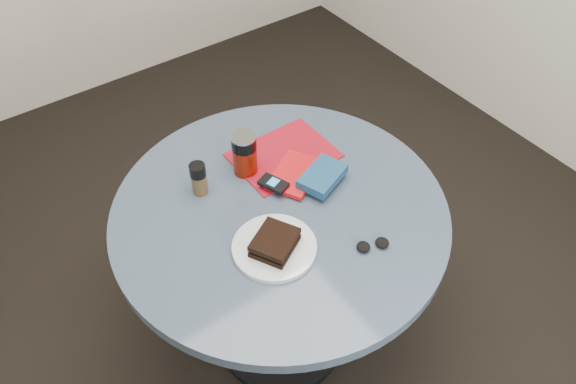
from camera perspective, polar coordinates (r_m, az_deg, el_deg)
ground at (r=2.27m, az=-0.64°, el=-14.44°), size 4.00×4.00×0.00m
table at (r=1.78m, az=-0.79°, el=-5.16°), size 1.00×1.00×0.75m
plate at (r=1.55m, az=-1.40°, el=-5.65°), size 0.27×0.27×0.01m
sandwich at (r=1.53m, az=-1.36°, el=-5.15°), size 0.16×0.15×0.04m
soda_can at (r=1.72m, az=-4.44°, el=3.88°), size 0.09×0.09×0.14m
pepper_grinder at (r=1.68m, az=-9.05°, el=1.35°), size 0.06×0.06×0.11m
magazine at (r=1.82m, az=-0.46°, el=3.75°), size 0.32×0.24×0.01m
red_book at (r=1.74m, az=0.70°, el=1.82°), size 0.22×0.20×0.02m
novel at (r=1.70m, az=3.52°, el=1.61°), size 0.17×0.14×0.03m
mp3_player at (r=1.69m, az=-1.50°, el=0.85°), size 0.08×0.10×0.02m
headphones at (r=1.57m, az=8.60°, el=-5.33°), size 0.10×0.07×0.02m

